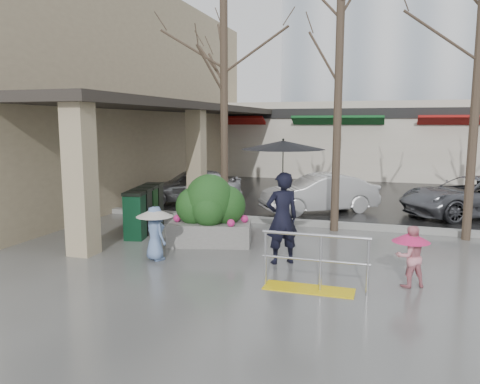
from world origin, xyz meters
The scene contains 20 objects.
ground centered at (0.00, 0.00, 0.00)m, with size 120.00×120.00×0.00m, color #51514F.
street_asphalt centered at (0.00, 22.00, 0.01)m, with size 120.00×36.00×0.01m, color black.
curb centered at (0.00, 4.00, 0.07)m, with size 120.00×0.30×0.15m, color gray.
near_building centered at (-9.00, 8.00, 4.00)m, with size 6.00×18.00×8.00m, color tan.
canopy_slab centered at (-4.80, 8.00, 3.62)m, with size 2.80×18.00×0.25m, color #2D2823.
pillar_front centered at (-3.90, -0.50, 1.75)m, with size 0.55×0.55×3.50m, color tan.
pillar_back centered at (-3.90, 6.00, 1.75)m, with size 0.55×0.55×3.50m, color tan.
storefront_row centered at (2.00, 17.97, 2.01)m, with size 34.00×6.74×4.00m.
handrail centered at (1.36, -1.20, 0.38)m, with size 1.90×0.50×1.03m.
tree_west centered at (-2.00, 3.60, 5.08)m, with size 3.20×3.20×6.80m.
tree_midwest centered at (1.20, 3.60, 5.23)m, with size 3.20×3.20×7.00m.
tree_mideast centered at (4.50, 3.60, 4.86)m, with size 3.20×3.20×6.50m.
woman centered at (0.49, 0.21, 1.67)m, with size 1.72×1.72×2.62m.
child_pink centered at (3.00, -0.48, 0.65)m, with size 0.68×0.67×1.12m.
child_blue centered at (-2.16, -0.39, 0.73)m, with size 0.80×0.80×1.18m.
planter centered at (-1.52, 1.21, 0.82)m, with size 2.15×1.44×1.72m.
news_boxes centered at (-3.68, 1.89, 0.61)m, with size 0.93×2.24×1.22m.
car_a centered at (-4.39, 6.63, 0.63)m, with size 1.49×3.70×1.26m, color #ADADB2.
car_b centered at (0.41, 6.16, 0.63)m, with size 1.33×3.82×1.26m, color silver.
car_c centered at (5.10, 6.97, 0.63)m, with size 2.09×4.53×1.26m, color #5A5B62.
Camera 1 is at (2.57, -9.16, 2.94)m, focal length 35.00 mm.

